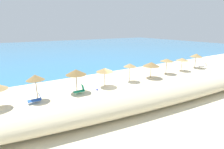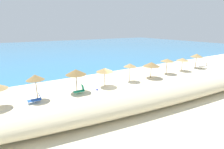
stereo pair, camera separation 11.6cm
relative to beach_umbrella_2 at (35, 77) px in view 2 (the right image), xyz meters
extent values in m
plane|color=beige|center=(9.80, -0.86, -2.60)|extent=(160.00, 160.00, 0.00)
cube|color=teal|center=(9.80, 45.92, -2.59)|extent=(160.00, 79.05, 0.01)
ellipsoid|color=beige|center=(11.15, -7.97, -1.54)|extent=(44.46, 8.20, 2.12)
cylinder|color=brown|center=(0.00, 0.00, -1.37)|extent=(0.07, 0.07, 2.44)
cone|color=olive|center=(0.00, 0.00, 0.01)|extent=(1.92, 1.92, 0.62)
cylinder|color=brown|center=(4.62, -0.03, -1.41)|extent=(0.09, 0.09, 2.38)
cone|color=olive|center=(4.62, -0.03, -0.03)|extent=(2.52, 2.52, 0.67)
cylinder|color=brown|center=(8.67, -0.03, -1.50)|extent=(0.09, 0.09, 2.19)
cone|color=#9E7F4C|center=(8.67, -0.03, -0.30)|extent=(2.34, 2.34, 0.52)
cylinder|color=brown|center=(12.98, 0.00, -1.42)|extent=(0.07, 0.07, 2.35)
cone|color=tan|center=(12.98, 0.00, -0.15)|extent=(1.91, 1.91, 0.50)
cylinder|color=brown|center=(16.99, -0.33, -1.59)|extent=(0.09, 0.09, 2.01)
cone|color=olive|center=(16.99, -0.33, -0.41)|extent=(2.66, 2.66, 0.67)
cylinder|color=brown|center=(21.07, 0.07, -1.45)|extent=(0.10, 0.10, 2.29)
cone|color=#9E7F4C|center=(21.07, 0.07, -0.22)|extent=(2.22, 2.22, 0.46)
cylinder|color=brown|center=(25.10, -0.06, -1.57)|extent=(0.08, 0.08, 2.05)
cone|color=tan|center=(25.10, -0.06, -0.46)|extent=(2.21, 2.21, 0.47)
cylinder|color=brown|center=(29.50, 0.02, -1.44)|extent=(0.10, 0.10, 2.32)
cone|color=#9E7F4C|center=(29.50, 0.02, -0.10)|extent=(2.32, 2.32, 0.65)
cube|color=blue|center=(-0.47, -0.81, -2.28)|extent=(1.33, 0.69, 0.07)
cube|color=blue|center=(0.15, -0.83, -1.94)|extent=(0.28, 0.66, 0.65)
cylinder|color=silver|center=(-1.01, -0.52, -2.45)|extent=(0.04, 0.04, 0.29)
cylinder|color=silver|center=(-1.03, -1.07, -2.45)|extent=(0.04, 0.04, 0.29)
cylinder|color=silver|center=(0.10, -0.55, -2.45)|extent=(0.04, 0.04, 0.29)
cylinder|color=silver|center=(0.08, -1.11, -2.45)|extent=(0.04, 0.04, 0.29)
cube|color=#199972|center=(4.51, -0.88, -2.27)|extent=(1.25, 0.60, 0.07)
cube|color=#199972|center=(5.09, -0.88, -1.88)|extent=(0.23, 0.60, 0.77)
cylinder|color=silver|center=(3.98, -0.63, -2.45)|extent=(0.04, 0.04, 0.30)
cylinder|color=silver|center=(3.98, -1.14, -2.45)|extent=(0.04, 0.04, 0.30)
cylinder|color=silver|center=(5.04, -0.63, -2.45)|extent=(0.04, 0.04, 0.30)
cylinder|color=silver|center=(5.04, -1.14, -2.45)|extent=(0.04, 0.04, 0.30)
cube|color=white|center=(30.14, -1.15, -2.23)|extent=(1.51, 1.27, 0.07)
cube|color=white|center=(30.71, -1.53, -1.84)|extent=(0.48, 0.59, 0.78)
cylinder|color=silver|center=(29.77, -0.61, -2.43)|extent=(0.04, 0.04, 0.34)
cylinder|color=silver|center=(29.50, -1.01, -2.43)|extent=(0.04, 0.04, 0.34)
cylinder|color=silver|center=(30.78, -1.29, -2.43)|extent=(0.04, 0.04, 0.34)
cylinder|color=silver|center=(30.51, -1.69, -2.43)|extent=(0.04, 0.04, 0.34)
sphere|color=blue|center=(6.97, -0.99, -2.47)|extent=(0.26, 0.26, 0.26)
camera|label=1|loc=(-2.34, -19.45, 5.26)|focal=27.37mm
camera|label=2|loc=(-2.25, -19.51, 5.26)|focal=27.37mm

